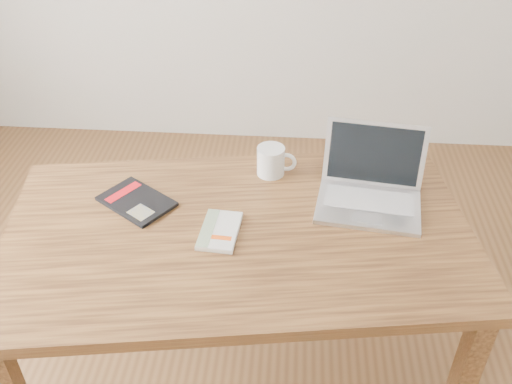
# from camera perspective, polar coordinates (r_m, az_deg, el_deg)

# --- Properties ---
(room) EXTENTS (4.04, 4.04, 2.70)m
(room) POSITION_cam_1_polar(r_m,az_deg,el_deg) (1.26, -4.96, 11.66)
(room) COLOR #56371D
(room) RESTS_ON ground
(desk) EXTENTS (1.54, 1.02, 0.75)m
(desk) POSITION_cam_1_polar(r_m,az_deg,el_deg) (1.81, -1.73, -5.88)
(desk) COLOR #523218
(desk) RESTS_ON ground
(white_guidebook) EXTENTS (0.13, 0.19, 0.02)m
(white_guidebook) POSITION_cam_1_polar(r_m,az_deg,el_deg) (1.74, -3.65, -3.89)
(white_guidebook) COLOR silver
(white_guidebook) RESTS_ON desk
(black_guidebook) EXTENTS (0.28, 0.26, 0.01)m
(black_guidebook) POSITION_cam_1_polar(r_m,az_deg,el_deg) (1.89, -11.87, -0.92)
(black_guidebook) COLOR black
(black_guidebook) RESTS_ON desk
(laptop) EXTENTS (0.36, 0.32, 0.23)m
(laptop) POSITION_cam_1_polar(r_m,az_deg,el_deg) (1.88, 11.38, 0.47)
(laptop) COLOR silver
(laptop) RESTS_ON desk
(coffee_mug) EXTENTS (0.14, 0.10, 0.10)m
(coffee_mug) POSITION_cam_1_polar(r_m,az_deg,el_deg) (1.96, 1.59, 3.17)
(coffee_mug) COLOR white
(coffee_mug) RESTS_ON desk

